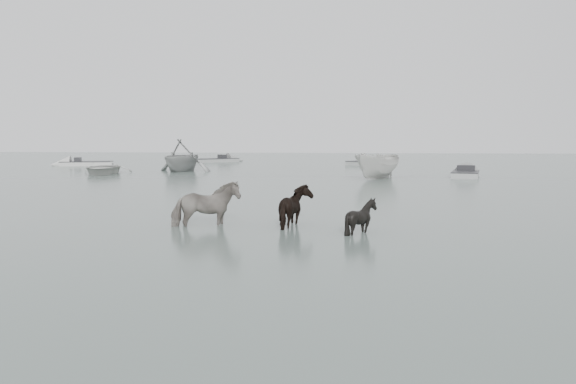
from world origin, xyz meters
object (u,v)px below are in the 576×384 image
at_px(pony_black, 361,212).
at_px(rowboat_lead, 103,167).
at_px(pony_dark, 297,202).
at_px(pony_pinto, 205,198).

distance_m(pony_black, rowboat_lead, 28.24).
relative_size(pony_dark, pony_black, 1.23).
height_order(pony_pinto, rowboat_lead, pony_pinto).
relative_size(pony_pinto, pony_dark, 1.36).
height_order(pony_pinto, pony_dark, pony_pinto).
relative_size(pony_black, rowboat_lead, 0.25).
distance_m(pony_pinto, pony_dark, 2.73).
relative_size(pony_pinto, pony_black, 1.67).
distance_m(pony_dark, rowboat_lead, 26.30).
relative_size(pony_pinto, rowboat_lead, 0.42).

